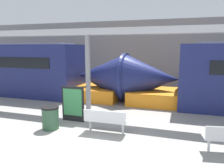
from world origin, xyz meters
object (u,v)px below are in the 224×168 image
object	(u,v)px
bench_near	(105,119)
trash_bin	(50,118)
support_column_near	(88,74)
poster_board	(73,104)
train_right	(9,69)

from	to	relation	value
bench_near	trash_bin	xyz separation A→B (m)	(-2.05, -0.21, -0.09)
trash_bin	support_column_near	xyz separation A→B (m)	(0.34, 2.61, 1.32)
poster_board	support_column_near	distance (m)	1.88
train_right	trash_bin	bearing A→B (deg)	-37.98
trash_bin	train_right	bearing A→B (deg)	142.02
train_right	poster_board	xyz separation A→B (m)	(6.74, -3.94, -0.78)
bench_near	support_column_near	world-z (taller)	support_column_near
support_column_near	trash_bin	bearing A→B (deg)	-97.48
bench_near	poster_board	size ratio (longest dim) A/B	1.06
train_right	bench_near	bearing A→B (deg)	-29.48
bench_near	trash_bin	bearing A→B (deg)	-176.11
support_column_near	bench_near	bearing A→B (deg)	-54.49
support_column_near	poster_board	bearing A→B (deg)	-88.78
train_right	poster_board	distance (m)	7.85
train_right	bench_near	size ratio (longest dim) A/B	10.47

